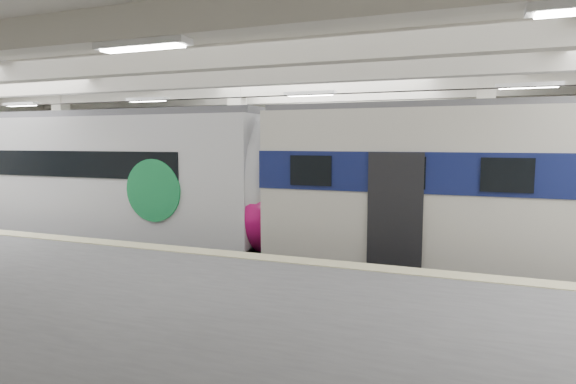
% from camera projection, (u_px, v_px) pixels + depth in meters
% --- Properties ---
extents(station_hall, '(36.00, 24.00, 5.75)m').
position_uv_depth(station_hall, '(260.00, 152.00, 11.36)').
color(station_hall, black).
rests_on(station_hall, ground).
extents(modern_emu, '(13.62, 2.81, 4.40)m').
position_uv_depth(modern_emu, '(121.00, 184.00, 15.08)').
color(modern_emu, silver).
rests_on(modern_emu, ground).
extents(older_rer, '(13.27, 2.93, 4.39)m').
position_uv_depth(older_rer, '(552.00, 195.00, 10.80)').
color(older_rer, beige).
rests_on(older_rer, ground).
extents(far_train, '(12.72, 2.69, 4.11)m').
position_uv_depth(far_train, '(200.00, 173.00, 20.36)').
color(far_train, silver).
rests_on(far_train, ground).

